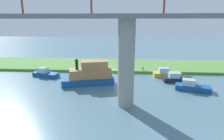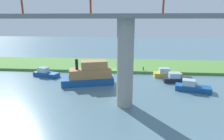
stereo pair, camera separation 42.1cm
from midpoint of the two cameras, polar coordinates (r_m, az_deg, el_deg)
The scene contains 12 objects.
ground_plane at distance 38.09m, azimuth -0.13°, elevation -0.94°, with size 160.00×160.00×0.00m, color slate.
grassy_bank at distance 43.81m, azimuth 0.54°, elevation 1.53°, with size 80.00×12.00×0.50m, color #5B9342.
bridge_pylon at distance 22.63m, azimuth 4.51°, elevation 1.72°, with size 2.00×2.00×10.57m, color #9E998E.
bridge_span at distance 22.05m, azimuth 4.83°, elevation 16.51°, with size 61.45×4.30×3.25m.
person_on_bank at distance 40.77m, azimuth -3.01°, elevation 1.86°, with size 0.48×0.48×1.39m.
mooring_post at distance 38.77m, azimuth 9.74°, elevation 0.44°, with size 0.20×0.20×0.71m, color brown.
pontoon_yellow at distance 31.53m, azimuth -6.48°, elevation -1.43°, with size 8.86×4.85×4.30m.
skiff_small at distance 37.96m, azimuth -19.10°, elevation -0.91°, with size 5.29×3.21×1.66m.
motorboat_red at distance 34.51m, azimuth 19.33°, elevation -2.50°, with size 4.99×1.92×1.65m.
riverboat_paddlewheel at distance 31.23m, azimuth 23.28°, elevation -4.69°, with size 5.34×3.08×1.68m.
motorboat_white at distance 37.09m, azimuth 16.47°, elevation -1.04°, with size 5.15×2.04×1.69m.
marker_buoy at distance 25.79m, azimuth 3.11°, elevation -8.37°, with size 0.50×0.50×0.50m, color orange.
Camera 2 is at (-3.37, 36.46, 10.49)m, focal length 30.31 mm.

